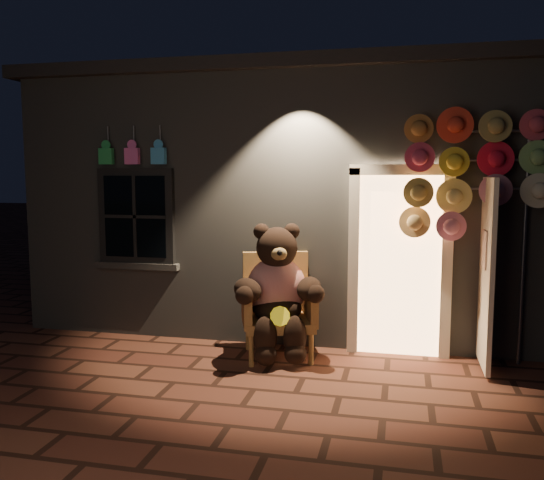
% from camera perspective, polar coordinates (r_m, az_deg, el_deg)
% --- Properties ---
extents(ground, '(60.00, 60.00, 0.00)m').
position_cam_1_polar(ground, '(5.78, -1.83, -14.57)').
color(ground, brown).
rests_on(ground, ground).
extents(shop_building, '(7.30, 5.95, 3.51)m').
position_cam_1_polar(shop_building, '(9.31, 4.37, 4.44)').
color(shop_building, slate).
rests_on(shop_building, ground).
extents(wicker_armchair, '(0.97, 0.93, 1.17)m').
position_cam_1_polar(wicker_armchair, '(6.66, 0.54, -6.45)').
color(wicker_armchair, '#B08D44').
rests_on(wicker_armchair, ground).
extents(teddy_bear, '(1.03, 0.96, 1.50)m').
position_cam_1_polar(teddy_bear, '(6.47, 0.53, -5.06)').
color(teddy_bear, red).
rests_on(teddy_bear, ground).
extents(hat_rack, '(1.63, 0.22, 2.76)m').
position_cam_1_polar(hat_rack, '(6.53, 19.11, 6.46)').
color(hat_rack, '#59595E').
rests_on(hat_rack, ground).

